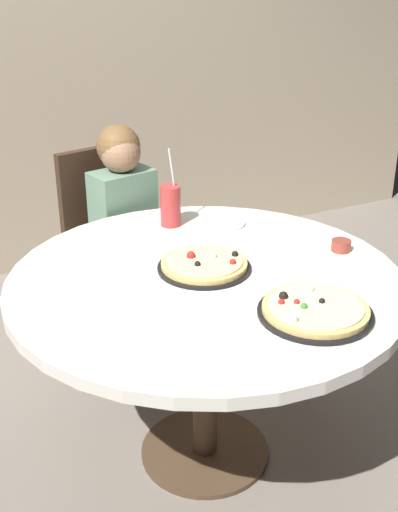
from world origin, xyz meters
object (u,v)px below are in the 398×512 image
at_px(pizza_veggie, 315,310).
at_px(soda_cup, 171,206).
at_px(pizza_cheese, 204,265).
at_px(chair_wooden, 113,241).
at_px(sauce_bowl, 341,246).
at_px(diner_child, 135,264).
at_px(dining_table, 206,299).
at_px(plate_small, 222,223).

height_order(pizza_veggie, soda_cup, soda_cup).
xyz_separation_m(pizza_cheese, soda_cup, (0.06, 0.41, 0.06)).
height_order(chair_wooden, pizza_cheese, chair_wooden).
distance_m(pizza_veggie, sauce_bowl, 0.49).
distance_m(chair_wooden, diner_child, 0.19).
bearing_deg(soda_cup, diner_child, 103.90).
distance_m(dining_table, sauce_bowl, 0.54).
bearing_deg(plate_small, chair_wooden, 118.43).
distance_m(soda_cup, sauce_bowl, 0.67).
bearing_deg(soda_cup, chair_wooden, 102.69).
bearing_deg(chair_wooden, pizza_veggie, -81.57).
height_order(diner_child, pizza_cheese, diner_child).
height_order(dining_table, plate_small, plate_small).
bearing_deg(plate_small, pizza_cheese, -126.66).
xyz_separation_m(dining_table, sauce_bowl, (0.52, -0.04, 0.11)).
xyz_separation_m(chair_wooden, sauce_bowl, (0.54, -0.93, 0.24)).
xyz_separation_m(diner_child, pizza_cheese, (0.00, -0.67, 0.28)).
bearing_deg(pizza_cheese, sauce_bowl, -9.30).
height_order(pizza_cheese, soda_cup, soda_cup).
relative_size(pizza_veggie, pizza_cheese, 1.08).
bearing_deg(chair_wooden, diner_child, -79.04).
xyz_separation_m(chair_wooden, diner_child, (0.03, -0.18, -0.05)).
relative_size(dining_table, diner_child, 1.21).
bearing_deg(dining_table, pizza_veggie, -65.75).
relative_size(pizza_cheese, sauce_bowl, 4.51).
distance_m(pizza_veggie, pizza_cheese, 0.44).
relative_size(dining_table, pizza_cheese, 4.15).
bearing_deg(chair_wooden, pizza_cheese, -87.56).
bearing_deg(plate_small, pizza_veggie, -97.12).
xyz_separation_m(pizza_veggie, soda_cup, (-0.09, 0.83, 0.06)).
relative_size(chair_wooden, pizza_cheese, 3.01).
height_order(dining_table, soda_cup, soda_cup).
xyz_separation_m(dining_table, pizza_cheese, (0.02, 0.04, 0.10)).
bearing_deg(pizza_veggie, soda_cup, 96.15).
height_order(dining_table, pizza_veggie, pizza_veggie).
bearing_deg(dining_table, diner_child, 88.74).
bearing_deg(soda_cup, dining_table, -99.80).
height_order(dining_table, sauce_bowl, sauce_bowl).
xyz_separation_m(sauce_bowl, plate_small, (-0.26, 0.41, -0.02)).
bearing_deg(soda_cup, pizza_cheese, -98.51).
distance_m(diner_child, plate_small, 0.50).
distance_m(diner_child, soda_cup, 0.44).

